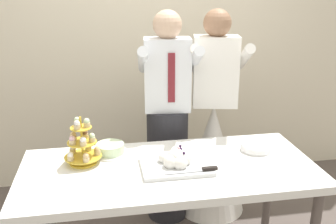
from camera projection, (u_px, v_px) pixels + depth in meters
The scene contains 8 objects.
rear_wall at pixel (142, 28), 3.44m from camera, with size 5.20×0.10×2.90m, color beige.
dessert_table at pixel (169, 177), 2.36m from camera, with size 1.80×0.80×0.78m.
cupcake_stand at pixel (82, 146), 2.35m from camera, with size 0.23×0.23×0.31m.
main_cake_tray at pixel (176, 161), 2.32m from camera, with size 0.44×0.31×0.13m.
plate_stack at pixel (256, 147), 2.56m from camera, with size 0.21×0.21×0.04m.
round_cake at pixel (110, 149), 2.50m from camera, with size 0.24×0.24×0.07m.
person_groom at pixel (167, 131), 2.98m from camera, with size 0.51×0.53×1.66m.
person_bride at pixel (212, 144), 3.14m from camera, with size 0.58×0.57×1.66m.
Camera 1 is at (-0.37, -2.08, 1.84)m, focal length 41.11 mm.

